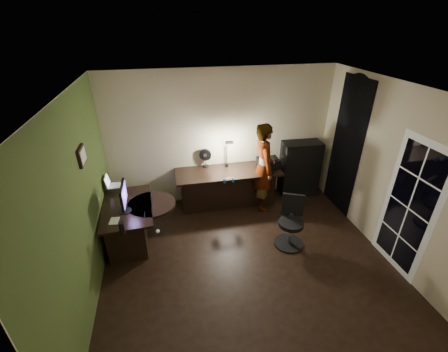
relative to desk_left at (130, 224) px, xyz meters
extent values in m
cube|color=black|center=(1.83, -0.82, -0.38)|extent=(4.50, 4.00, 0.01)
cube|color=silver|center=(1.83, -0.82, 2.33)|extent=(4.50, 4.00, 0.01)
cube|color=#C0B28F|center=(1.83, 1.18, 0.98)|extent=(4.50, 0.01, 2.70)
cube|color=#C0B28F|center=(1.83, -2.83, 0.98)|extent=(4.50, 0.01, 2.70)
cube|color=#C0B28F|center=(-0.42, -0.82, 0.98)|extent=(0.01, 4.00, 2.70)
cube|color=#C0B28F|center=(4.08, -0.82, 0.98)|extent=(0.01, 4.00, 2.70)
cube|color=#415724|center=(-0.41, -0.82, 0.98)|extent=(0.00, 4.00, 2.70)
cube|color=black|center=(4.07, 0.33, 0.93)|extent=(0.01, 0.90, 2.60)
cube|color=white|center=(4.07, -1.37, 0.68)|extent=(0.02, 0.92, 2.10)
cube|color=black|center=(-0.39, -0.37, 1.48)|extent=(0.04, 0.30, 0.25)
cube|color=black|center=(0.00, 0.00, 0.00)|extent=(0.85, 1.32, 0.74)
cube|color=black|center=(1.89, 0.81, 0.02)|extent=(2.09, 0.74, 0.78)
cube|color=black|center=(3.50, 0.96, 0.23)|extent=(0.82, 0.44, 1.20)
cube|color=silver|center=(-0.20, 0.56, 0.42)|extent=(0.27, 0.24, 0.09)
cube|color=silver|center=(-0.20, 0.56, 0.57)|extent=(0.31, 0.29, 0.21)
cube|color=black|center=(-0.02, -0.14, 0.54)|extent=(0.10, 0.52, 0.34)
ellipsoid|color=silver|center=(0.49, -0.78, 0.38)|extent=(0.07, 0.09, 0.03)
cube|color=black|center=(0.01, -0.17, 0.37)|extent=(0.07, 0.14, 0.01)
cube|color=black|center=(0.29, -0.30, 0.37)|extent=(0.01, 0.15, 0.01)
cylinder|color=black|center=(0.00, -0.72, 0.47)|extent=(0.09, 0.09, 0.20)
cube|color=silver|center=(-0.15, -0.38, 0.37)|extent=(0.15, 0.20, 0.01)
cube|color=black|center=(1.48, 1.10, 0.61)|extent=(0.27, 0.20, 0.37)
cube|color=#285197|center=(1.79, 0.33, 0.48)|extent=(0.21, 0.10, 0.10)
cube|color=black|center=(2.71, 0.82, 0.52)|extent=(0.42, 0.33, 0.18)
cube|color=black|center=(1.90, 1.01, 0.75)|extent=(0.22, 0.32, 0.65)
cube|color=black|center=(2.64, -0.63, 0.07)|extent=(0.66, 0.66, 0.89)
imported|color=#D8A88C|center=(2.55, 0.60, 0.52)|extent=(0.45, 0.66, 1.79)
camera|label=1|loc=(0.72, -4.33, 3.13)|focal=24.00mm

